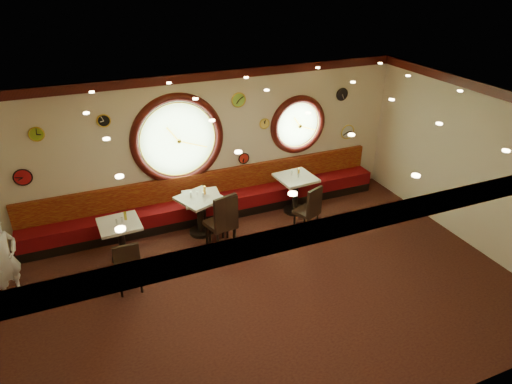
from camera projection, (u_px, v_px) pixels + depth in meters
name	position (u px, v px, depth m)	size (l,w,h in m)	color
floor	(261.00, 289.00, 8.07)	(9.00, 6.00, 0.00)	black
ceiling	(262.00, 114.00, 6.60)	(9.00, 6.00, 0.02)	gold
wall_back	(206.00, 146.00, 9.79)	(9.00, 0.02, 3.20)	beige
wall_front	(371.00, 339.00, 4.88)	(9.00, 0.02, 3.20)	beige
wall_right	(473.00, 166.00, 8.88)	(0.02, 6.00, 3.20)	beige
molding_back	(203.00, 76.00, 9.06)	(9.00, 0.10, 0.18)	#350B09
molding_front	(387.00, 215.00, 4.23)	(9.00, 0.10, 0.18)	#350B09
molding_right	(489.00, 90.00, 8.16)	(0.10, 6.00, 0.18)	#350B09
banquette_base	(213.00, 213.00, 10.26)	(8.00, 0.55, 0.20)	black
banquette_seat	(213.00, 203.00, 10.14)	(8.00, 0.55, 0.30)	#5E080D
banquette_back	(209.00, 183.00, 10.14)	(8.00, 0.10, 0.55)	#64070B
porthole_left_glass	(178.00, 139.00, 9.47)	(1.66, 1.66, 0.02)	#A0D27E
porthole_left_frame	(178.00, 140.00, 9.46)	(1.98, 1.98, 0.18)	#350B09
porthole_left_ring	(178.00, 140.00, 9.43)	(1.61, 1.61, 0.03)	yellow
porthole_right_glass	(298.00, 125.00, 10.45)	(1.10, 1.10, 0.02)	#A0D27E
porthole_right_frame	(298.00, 125.00, 10.44)	(1.38, 1.38, 0.18)	#350B09
porthole_right_ring	(298.00, 125.00, 10.41)	(1.09, 1.09, 0.03)	yellow
wall_clock_0	(244.00, 158.00, 10.24)	(0.24, 0.24, 0.03)	red
wall_clock_1	(238.00, 100.00, 9.58)	(0.30, 0.30, 0.03)	#96D843
wall_clock_2	(23.00, 177.00, 8.55)	(0.32, 0.32, 0.03)	#B61218
wall_clock_3	(347.00, 132.00, 11.04)	(0.34, 0.34, 0.03)	white
wall_clock_4	(342.00, 94.00, 10.52)	(0.28, 0.28, 0.03)	black
wall_clock_5	(36.00, 134.00, 8.32)	(0.26, 0.26, 0.03)	#8DB424
wall_clock_6	(104.00, 121.00, 8.68)	(0.24, 0.24, 0.03)	black
wall_clock_7	(264.00, 124.00, 10.06)	(0.22, 0.22, 0.03)	#FFE254
table_a	(121.00, 237.00, 8.63)	(0.78, 0.78, 0.82)	black
table_b	(200.00, 211.00, 9.46)	(1.02, 1.02, 0.86)	black
table_c	(203.00, 209.00, 9.54)	(0.84, 0.84, 0.83)	black
table_d	(295.00, 190.00, 10.27)	(0.86, 0.86, 0.88)	black
chair_a	(128.00, 264.00, 7.73)	(0.45, 0.45, 0.64)	black
chair_b	(223.00, 218.00, 8.91)	(0.62, 0.62, 0.75)	black
chair_c	(224.00, 218.00, 8.92)	(0.54, 0.54, 0.73)	black
chair_d	(310.00, 207.00, 9.48)	(0.58, 0.58, 0.65)	black
condiment_a_salt	(116.00, 221.00, 8.45)	(0.03, 0.03, 0.09)	silver
condiment_b_salt	(191.00, 194.00, 9.30)	(0.04, 0.04, 0.11)	silver
condiment_c_salt	(197.00, 194.00, 9.42)	(0.03, 0.03, 0.09)	silver
condiment_d_salt	(292.00, 173.00, 10.18)	(0.04, 0.04, 0.10)	silver
condiment_a_pepper	(122.00, 220.00, 8.48)	(0.04, 0.04, 0.11)	silver
condiment_b_pepper	(203.00, 195.00, 9.31)	(0.03, 0.03, 0.10)	#BDBCC1
condiment_c_pepper	(203.00, 196.00, 9.31)	(0.04, 0.04, 0.11)	silver
condiment_d_pepper	(298.00, 175.00, 10.08)	(0.03, 0.03, 0.09)	silver
condiment_a_bottle	(125.00, 216.00, 8.55)	(0.05, 0.05, 0.16)	gold
condiment_b_bottle	(204.00, 190.00, 9.40)	(0.06, 0.06, 0.18)	gold
condiment_c_bottle	(204.00, 192.00, 9.43)	(0.05, 0.05, 0.15)	gold
condiment_d_bottle	(299.00, 172.00, 10.17)	(0.05, 0.05, 0.16)	gold
waiter	(5.00, 259.00, 7.58)	(0.55, 0.36, 1.52)	white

